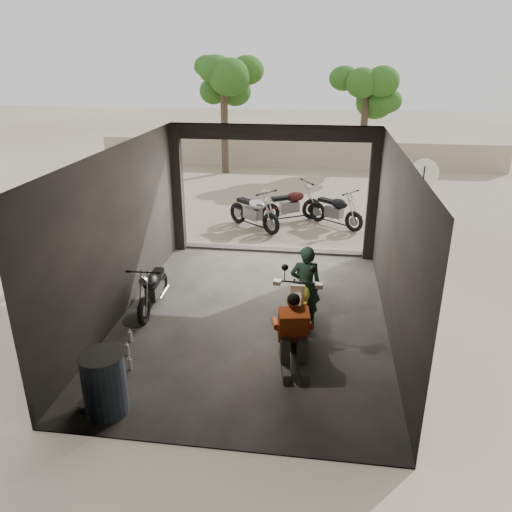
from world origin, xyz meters
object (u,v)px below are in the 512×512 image
(outside_bike_b, at_px, (291,202))
(rider, at_px, (305,286))
(outside_bike_a, at_px, (254,209))
(mechanic, at_px, (294,337))
(left_bike, at_px, (153,286))
(stool, at_px, (304,270))
(helmet, at_px, (307,262))
(outside_bike_c, at_px, (336,208))
(oil_drum, at_px, (105,384))
(sign_post, at_px, (422,187))
(main_bike, at_px, (301,300))

(outside_bike_b, relative_size, rider, 1.14)
(outside_bike_a, height_order, mechanic, mechanic)
(left_bike, distance_m, stool, 3.26)
(left_bike, bearing_deg, helmet, 25.85)
(outside_bike_c, distance_m, stool, 4.27)
(helmet, bearing_deg, left_bike, -151.16)
(oil_drum, bearing_deg, sign_post, 55.12)
(outside_bike_b, bearing_deg, mechanic, 153.63)
(outside_bike_c, relative_size, sign_post, 0.74)
(outside_bike_a, distance_m, rider, 5.61)
(rider, height_order, mechanic, rider)
(mechanic, distance_m, helmet, 3.21)
(left_bike, bearing_deg, sign_post, 37.47)
(outside_bike_c, xyz_separation_m, stool, (-0.70, -4.21, -0.20))
(outside_bike_b, bearing_deg, outside_bike_a, 99.23)
(rider, distance_m, oil_drum, 3.92)
(stool, relative_size, sign_post, 0.19)
(outside_bike_a, distance_m, outside_bike_c, 2.39)
(outside_bike_c, bearing_deg, stool, -151.64)
(mechanic, bearing_deg, oil_drum, -161.24)
(stool, distance_m, helmet, 0.20)
(main_bike, relative_size, outside_bike_a, 1.06)
(outside_bike_c, height_order, stool, outside_bike_c)
(outside_bike_a, bearing_deg, left_bike, -154.73)
(left_bike, height_order, outside_bike_c, outside_bike_c)
(rider, bearing_deg, sign_post, -123.01)
(oil_drum, bearing_deg, left_bike, 96.62)
(sign_post, bearing_deg, main_bike, -107.33)
(main_bike, bearing_deg, oil_drum, -130.88)
(main_bike, distance_m, sign_post, 5.89)
(outside_bike_b, relative_size, sign_post, 0.78)
(sign_post, bearing_deg, oil_drum, -113.11)
(left_bike, bearing_deg, rider, -4.88)
(outside_bike_c, xyz_separation_m, sign_post, (2.15, -1.06, 0.94))
(rider, bearing_deg, mechanic, 82.93)
(outside_bike_a, height_order, oil_drum, outside_bike_a)
(mechanic, bearing_deg, outside_bike_c, 74.42)
(outside_bike_c, height_order, oil_drum, outside_bike_c)
(outside_bike_b, bearing_deg, rider, 155.66)
(left_bike, relative_size, outside_bike_b, 0.84)
(mechanic, bearing_deg, outside_bike_b, 84.39)
(outside_bike_b, height_order, stool, outside_bike_b)
(main_bike, distance_m, mechanic, 1.25)
(outside_bike_c, bearing_deg, oil_drum, -162.36)
(left_bike, xyz_separation_m, stool, (2.89, 1.50, -0.14))
(mechanic, xyz_separation_m, oil_drum, (-2.52, -1.39, -0.14))
(rider, relative_size, helmet, 5.89)
(outside_bike_b, bearing_deg, left_bike, 128.46)
(left_bike, relative_size, outside_bike_c, 0.89)
(sign_post, bearing_deg, helmet, -120.12)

